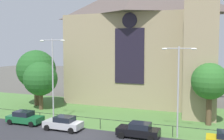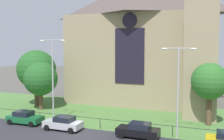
{
  "view_description": "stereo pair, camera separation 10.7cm",
  "coord_description": "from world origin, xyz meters",
  "px_view_note": "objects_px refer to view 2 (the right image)",
  "views": [
    {
      "loc": [
        13.05,
        -24.93,
        8.97
      ],
      "look_at": [
        0.47,
        8.0,
        6.05
      ],
      "focal_mm": 44.28,
      "sensor_mm": 36.0,
      "label": 1
    },
    {
      "loc": [
        13.15,
        -24.89,
        8.97
      ],
      "look_at": [
        0.47,
        8.0,
        6.05
      ],
      "focal_mm": 44.28,
      "sensor_mm": 36.0,
      "label": 2
    }
  ],
  "objects_px": {
    "church_building": "(144,39)",
    "parked_car_silver": "(63,123)",
    "tree_right_near": "(210,82)",
    "parked_car_black": "(138,130)",
    "tree_left_near": "(41,79)",
    "streetlamp_far": "(178,81)",
    "tree_left_far": "(36,70)",
    "streetlamp_near": "(53,71)",
    "parked_car_green": "(25,118)"
  },
  "relations": [
    {
      "from": "church_building",
      "to": "parked_car_silver",
      "type": "relative_size",
      "value": 6.19
    },
    {
      "from": "tree_right_near",
      "to": "parked_car_black",
      "type": "distance_m",
      "value": 10.53
    },
    {
      "from": "parked_car_silver",
      "to": "tree_left_near",
      "type": "bearing_deg",
      "value": -42.46
    },
    {
      "from": "parked_car_silver",
      "to": "parked_car_black",
      "type": "relative_size",
      "value": 1.0
    },
    {
      "from": "church_building",
      "to": "streetlamp_far",
      "type": "bearing_deg",
      "value": -64.91
    },
    {
      "from": "church_building",
      "to": "tree_right_near",
      "type": "bearing_deg",
      "value": -45.02
    },
    {
      "from": "tree_left_near",
      "to": "streetlamp_far",
      "type": "distance_m",
      "value": 20.95
    },
    {
      "from": "church_building",
      "to": "tree_left_near",
      "type": "xyz_separation_m",
      "value": [
        -12.51,
        -10.52,
        -5.82
      ]
    },
    {
      "from": "church_building",
      "to": "tree_left_far",
      "type": "relative_size",
      "value": 3.04
    },
    {
      "from": "church_building",
      "to": "tree_left_near",
      "type": "height_order",
      "value": "church_building"
    },
    {
      "from": "tree_left_far",
      "to": "parked_car_silver",
      "type": "relative_size",
      "value": 2.04
    },
    {
      "from": "tree_left_near",
      "to": "tree_right_near",
      "type": "bearing_deg",
      "value": 0.36
    },
    {
      "from": "streetlamp_near",
      "to": "tree_left_near",
      "type": "bearing_deg",
      "value": 135.4
    },
    {
      "from": "tree_left_near",
      "to": "parked_car_black",
      "type": "xyz_separation_m",
      "value": [
        16.52,
        -7.06,
        -3.71
      ]
    },
    {
      "from": "streetlamp_near",
      "to": "parked_car_green",
      "type": "xyz_separation_m",
      "value": [
        -3.06,
        -1.34,
        -5.44
      ]
    },
    {
      "from": "parked_car_silver",
      "to": "tree_left_far",
      "type": "bearing_deg",
      "value": -42.78
    },
    {
      "from": "parked_car_green",
      "to": "parked_car_silver",
      "type": "relative_size",
      "value": 1.01
    },
    {
      "from": "tree_left_far",
      "to": "streetlamp_far",
      "type": "relative_size",
      "value": 0.94
    },
    {
      "from": "tree_right_near",
      "to": "tree_left_near",
      "type": "distance_m",
      "value": 22.89
    },
    {
      "from": "streetlamp_far",
      "to": "parked_car_silver",
      "type": "relative_size",
      "value": 2.16
    },
    {
      "from": "tree_right_near",
      "to": "parked_car_green",
      "type": "distance_m",
      "value": 21.82
    },
    {
      "from": "streetlamp_near",
      "to": "church_building",
      "type": "bearing_deg",
      "value": 67.54
    },
    {
      "from": "parked_car_green",
      "to": "parked_car_silver",
      "type": "bearing_deg",
      "value": -5.68
    },
    {
      "from": "tree_right_near",
      "to": "parked_car_green",
      "type": "relative_size",
      "value": 1.7
    },
    {
      "from": "streetlamp_far",
      "to": "church_building",
      "type": "bearing_deg",
      "value": 115.09
    },
    {
      "from": "church_building",
      "to": "streetlamp_far",
      "type": "xyz_separation_m",
      "value": [
        7.6,
        -16.24,
        -4.58
      ]
    },
    {
      "from": "church_building",
      "to": "tree_left_far",
      "type": "bearing_deg",
      "value": -150.84
    },
    {
      "from": "streetlamp_far",
      "to": "parked_car_green",
      "type": "relative_size",
      "value": 2.14
    },
    {
      "from": "church_building",
      "to": "parked_car_green",
      "type": "height_order",
      "value": "church_building"
    },
    {
      "from": "tree_left_far",
      "to": "parked_car_black",
      "type": "bearing_deg",
      "value": -26.25
    },
    {
      "from": "tree_left_near",
      "to": "parked_car_black",
      "type": "height_order",
      "value": "tree_left_near"
    },
    {
      "from": "tree_left_far",
      "to": "tree_right_near",
      "type": "relative_size",
      "value": 1.19
    },
    {
      "from": "tree_right_near",
      "to": "streetlamp_far",
      "type": "distance_m",
      "value": 6.51
    },
    {
      "from": "church_building",
      "to": "parked_car_green",
      "type": "xyz_separation_m",
      "value": [
        -9.77,
        -17.58,
        -9.53
      ]
    },
    {
      "from": "church_building",
      "to": "parked_car_silver",
      "type": "xyz_separation_m",
      "value": [
        -4.31,
        -18.01,
        -9.53
      ]
    },
    {
      "from": "streetlamp_far",
      "to": "parked_car_green",
      "type": "distance_m",
      "value": 18.11
    },
    {
      "from": "church_building",
      "to": "streetlamp_near",
      "type": "xyz_separation_m",
      "value": [
        -6.71,
        -16.24,
        -4.09
      ]
    },
    {
      "from": "parked_car_black",
      "to": "tree_right_near",
      "type": "bearing_deg",
      "value": -131.6
    },
    {
      "from": "tree_left_near",
      "to": "parked_car_green",
      "type": "relative_size",
      "value": 1.63
    },
    {
      "from": "tree_right_near",
      "to": "tree_left_far",
      "type": "bearing_deg",
      "value": 175.25
    },
    {
      "from": "tree_right_near",
      "to": "streetlamp_far",
      "type": "relative_size",
      "value": 0.8
    },
    {
      "from": "tree_left_far",
      "to": "parked_car_green",
      "type": "bearing_deg",
      "value": -61.39
    },
    {
      "from": "tree_left_far",
      "to": "streetlamp_near",
      "type": "distance_m",
      "value": 11.39
    },
    {
      "from": "streetlamp_near",
      "to": "parked_car_black",
      "type": "height_order",
      "value": "streetlamp_near"
    },
    {
      "from": "tree_left_far",
      "to": "parked_car_silver",
      "type": "bearing_deg",
      "value": -42.76
    },
    {
      "from": "streetlamp_near",
      "to": "parked_car_green",
      "type": "distance_m",
      "value": 6.38
    },
    {
      "from": "tree_left_far",
      "to": "tree_right_near",
      "type": "height_order",
      "value": "tree_left_far"
    },
    {
      "from": "tree_left_near",
      "to": "tree_left_far",
      "type": "bearing_deg",
      "value": 136.15
    },
    {
      "from": "parked_car_green",
      "to": "parked_car_black",
      "type": "distance_m",
      "value": 13.78
    },
    {
      "from": "parked_car_black",
      "to": "parked_car_silver",
      "type": "bearing_deg",
      "value": 2.85
    }
  ]
}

